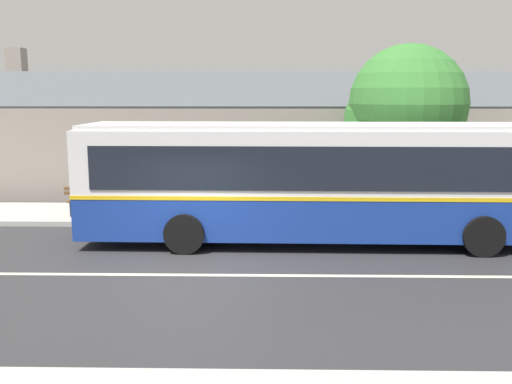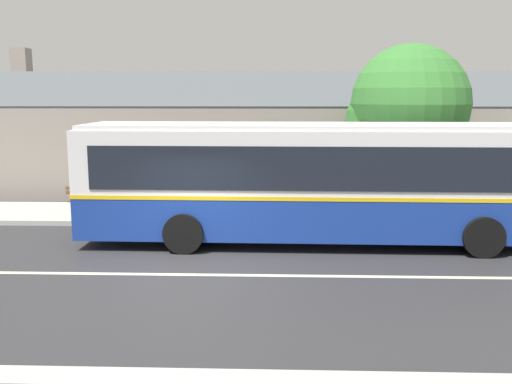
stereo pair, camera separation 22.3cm
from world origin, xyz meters
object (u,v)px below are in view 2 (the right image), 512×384
object	(u,v)px
transit_bus	(321,179)
bench_down_street	(254,201)
street_tree_primary	(404,109)
bench_by_building	(94,202)

from	to	relation	value
transit_bus	bench_down_street	distance (m)	3.54
transit_bus	street_tree_primary	size ratio (longest dim) A/B	2.28
transit_bus	bench_down_street	size ratio (longest dim) A/B	8.11
transit_bus	bench_by_building	distance (m)	7.33
bench_by_building	bench_down_street	xyz separation A→B (m)	(4.98, 0.36, -0.00)
bench_by_building	street_tree_primary	world-z (taller)	street_tree_primary
bench_by_building	bench_down_street	distance (m)	4.99
bench_down_street	street_tree_primary	world-z (taller)	street_tree_primary
transit_bus	street_tree_primary	world-z (taller)	street_tree_primary
bench_by_building	street_tree_primary	distance (m)	10.27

